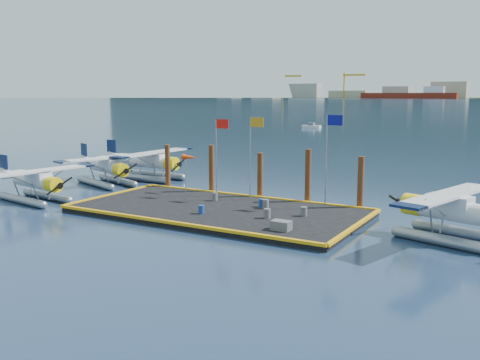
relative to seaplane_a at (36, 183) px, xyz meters
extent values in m
plane|color=#172946|center=(14.38, 3.56, -1.46)|extent=(4000.00, 4000.00, 0.00)
cube|color=black|center=(14.38, 3.56, -1.26)|extent=(20.00, 10.00, 0.40)
cube|color=#62140E|center=(-165.62, 863.56, 2.54)|extent=(150.00, 22.00, 10.00)
cube|color=silver|center=(-125.62, 863.56, 11.54)|extent=(30.00, 16.00, 12.00)
cylinder|color=orange|center=(-405.62, 898.56, 20.54)|extent=(2.40, 2.40, 44.00)
cylinder|color=orange|center=(-285.62, 898.56, 20.54)|extent=(2.40, 2.40, 44.00)
cone|color=black|center=(-335.62, 1503.56, -1.46)|extent=(1400.00, 1400.00, 520.00)
cylinder|color=gray|center=(-0.23, 1.14, -1.17)|extent=(6.15, 1.52, 0.59)
cylinder|color=gray|center=(-0.56, -1.01, -1.17)|extent=(6.15, 1.52, 0.59)
cylinder|color=silver|center=(-0.20, 0.03, 0.17)|extent=(4.71, 1.78, 1.09)
cube|color=silver|center=(0.39, -0.06, 0.51)|extent=(2.31, 1.41, 0.89)
cube|color=black|center=(0.68, -0.10, 0.71)|extent=(1.53, 1.24, 0.54)
cylinder|color=yellow|center=(2.34, -0.36, 0.17)|extent=(1.15, 1.28, 1.15)
cube|color=black|center=(3.17, -0.49, 0.17)|extent=(0.39, 2.18, 1.11)
cube|color=silver|center=(0.39, -0.06, 1.01)|extent=(2.82, 9.02, 0.12)
cube|color=#0B1537|center=(1.03, 4.14, 1.01)|extent=(1.60, 1.11, 0.13)
cube|color=#0B1537|center=(-4.69, 0.73, 1.06)|extent=(1.09, 0.28, 1.68)
cube|color=silver|center=(-4.59, 0.71, 0.41)|extent=(1.39, 3.46, 0.10)
cylinder|color=gray|center=(-0.61, 9.67, -1.15)|extent=(6.24, 2.73, 0.62)
cylinder|color=gray|center=(-1.37, 7.53, -1.15)|extent=(6.24, 2.73, 0.62)
cylinder|color=silver|center=(-0.80, 8.53, 0.24)|extent=(4.90, 2.68, 1.14)
cube|color=silver|center=(-0.21, 8.32, 0.60)|extent=(2.52, 1.83, 0.93)
cube|color=black|center=(0.08, 8.22, 0.81)|extent=(1.73, 1.51, 0.57)
cylinder|color=yellow|center=(1.73, 7.63, 0.24)|extent=(1.37, 1.47, 1.20)
cube|color=black|center=(2.56, 7.33, 0.24)|extent=(0.83, 2.18, 1.16)
cube|color=silver|center=(-0.21, 8.32, 1.12)|extent=(4.58, 9.27, 0.12)
cube|color=#0B1537|center=(1.28, 12.50, 1.12)|extent=(1.77, 1.39, 0.13)
cube|color=#0B1537|center=(-1.70, 4.14, 1.12)|extent=(1.77, 1.39, 0.13)
cube|color=#0B1537|center=(-5.27, 10.12, 1.17)|extent=(1.11, 0.50, 1.75)
cube|color=silver|center=(-5.17, 10.09, 0.50)|extent=(2.05, 3.62, 0.10)
cylinder|color=gray|center=(0.37, 14.11, -1.14)|extent=(6.74, 0.88, 0.65)
cylinder|color=gray|center=(0.29, 11.73, -1.14)|extent=(6.74, 0.88, 0.65)
cylinder|color=silver|center=(0.55, 12.91, 0.32)|extent=(5.08, 1.37, 1.19)
cube|color=silver|center=(1.20, 12.89, 0.70)|extent=(2.42, 1.27, 0.98)
cube|color=black|center=(1.52, 12.88, 0.92)|extent=(1.56, 1.19, 0.60)
cylinder|color=yellow|center=(3.36, 12.81, 0.32)|extent=(1.13, 1.29, 1.26)
cube|color=black|center=(4.29, 12.78, 0.32)|extent=(0.15, 2.41, 1.22)
cube|color=silver|center=(1.20, 12.89, 1.25)|extent=(1.97, 9.80, 0.13)
cube|color=#0B1537|center=(1.36, 17.55, 1.25)|extent=(1.66, 1.03, 0.14)
cube|color=#0B1537|center=(1.04, 8.23, 1.25)|extent=(1.66, 1.03, 0.14)
cube|color=#0B1537|center=(-4.43, 13.09, 1.30)|extent=(1.20, 0.17, 1.84)
cube|color=silver|center=(-4.32, 13.08, 0.60)|extent=(1.10, 3.72, 0.11)
cylinder|color=gray|center=(30.03, 2.78, -1.14)|extent=(6.69, 2.49, 0.66)
cylinder|color=gray|center=(30.69, 5.09, -1.14)|extent=(6.69, 2.49, 0.66)
cylinder|color=silver|center=(30.15, 3.99, 0.34)|extent=(5.21, 2.55, 1.20)
cube|color=silver|center=(29.52, 4.17, 0.72)|extent=(2.64, 1.82, 0.98)
cube|color=black|center=(29.20, 4.26, 0.94)|extent=(1.79, 1.52, 0.60)
cylinder|color=yellow|center=(27.42, 4.77, 0.34)|extent=(1.40, 1.52, 1.27)
cube|color=black|center=(26.53, 5.03, 0.34)|extent=(0.73, 2.36, 1.23)
cube|color=silver|center=(29.52, 4.17, 1.27)|extent=(4.27, 9.90, 0.13)
cube|color=#0B1537|center=(28.23, -0.34, 1.27)|extent=(1.85, 1.40, 0.14)
cylinder|color=#56565B|center=(12.76, 5.68, -0.76)|extent=(0.43, 0.43, 0.60)
cylinder|color=#56565B|center=(18.78, 2.54, -0.75)|extent=(0.45, 0.45, 0.63)
cylinder|color=#56565B|center=(17.31, 5.18, -0.75)|extent=(0.45, 0.45, 0.63)
cylinder|color=navy|center=(14.37, 1.52, -0.77)|extent=(0.41, 0.41, 0.58)
cylinder|color=#56565B|center=(20.58, 4.30, -0.76)|extent=(0.44, 0.44, 0.61)
cylinder|color=navy|center=(16.85, 5.47, -0.78)|extent=(0.40, 0.40, 0.57)
cube|color=#56565B|center=(20.86, 0.27, -0.78)|extent=(1.13, 0.75, 0.57)
cylinder|color=gray|center=(11.88, 7.36, 1.94)|extent=(0.08, 0.08, 6.00)
cube|color=red|center=(12.43, 7.36, 4.59)|extent=(1.10, 0.03, 0.70)
cylinder|color=gray|center=(14.88, 7.36, 2.04)|extent=(0.08, 0.08, 6.20)
cube|color=#C08216|center=(15.43, 7.36, 4.79)|extent=(1.10, 0.03, 0.70)
cylinder|color=gray|center=(20.88, 7.36, 2.19)|extent=(0.08, 0.08, 6.50)
cube|color=navy|center=(21.43, 7.36, 5.09)|extent=(1.10, 0.03, 0.70)
cylinder|color=gray|center=(8.88, 7.36, 0.44)|extent=(0.07, 0.07, 3.00)
cone|color=#EE400D|center=(9.38, 7.36, 1.84)|extent=(1.40, 0.44, 0.44)
cylinder|color=#4A2215|center=(5.88, 8.96, 0.54)|extent=(0.44, 0.44, 4.00)
cylinder|color=#4A2215|center=(10.38, 8.96, 0.64)|extent=(0.44, 0.44, 4.20)
cylinder|color=#4A2215|center=(14.88, 8.96, 0.44)|extent=(0.44, 0.44, 3.80)
cylinder|color=#4A2215|center=(18.88, 8.96, 0.69)|extent=(0.44, 0.44, 4.30)
cylinder|color=#4A2215|center=(22.88, 8.96, 0.54)|extent=(0.44, 0.44, 4.00)
camera|label=1|loc=(34.00, -27.42, 6.90)|focal=40.00mm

